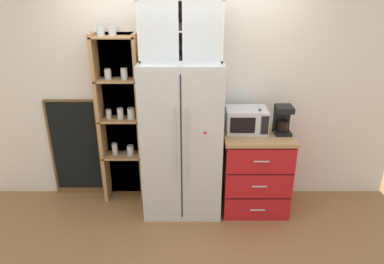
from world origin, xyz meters
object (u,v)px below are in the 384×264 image
object	(u,v)px
refrigerator	(183,139)
bottle_amber	(260,123)
chalkboard_menu	(76,148)
coffee_maker	(283,119)
mug_cream	(258,127)
microwave	(247,120)
mug_navy	(259,130)

from	to	relation	value
refrigerator	bottle_amber	size ratio (longest dim) A/B	6.22
chalkboard_menu	refrigerator	bearing A→B (deg)	-12.68
coffee_maker	chalkboard_menu	xyz separation A→B (m)	(-2.36, 0.27, -0.47)
bottle_amber	refrigerator	bearing A→B (deg)	179.25
refrigerator	coffee_maker	xyz separation A→B (m)	(1.08, 0.02, 0.23)
mug_cream	chalkboard_menu	size ratio (longest dim) A/B	0.10
microwave	bottle_amber	world-z (taller)	bottle_amber
refrigerator	mug_navy	distance (m)	0.83
mug_cream	microwave	bearing A→B (deg)	-174.57
bottle_amber	microwave	bearing A→B (deg)	151.16
microwave	coffee_maker	distance (m)	0.38
microwave	bottle_amber	bearing A→B (deg)	-28.84
refrigerator	coffee_maker	bearing A→B (deg)	0.86
coffee_maker	mug_cream	distance (m)	0.28
coffee_maker	chalkboard_menu	bearing A→B (deg)	173.41
microwave	bottle_amber	distance (m)	0.14
refrigerator	microwave	xyz separation A→B (m)	(0.69, 0.06, 0.20)
mug_cream	coffee_maker	bearing A→B (deg)	-11.99
microwave	coffee_maker	bearing A→B (deg)	-6.28
coffee_maker	mug_cream	bearing A→B (deg)	168.01
mug_navy	chalkboard_menu	size ratio (longest dim) A/B	0.09
mug_cream	bottle_amber	distance (m)	0.11
refrigerator	chalkboard_menu	world-z (taller)	refrigerator
bottle_amber	chalkboard_menu	distance (m)	2.17
microwave	mug_navy	size ratio (longest dim) A/B	3.91
microwave	coffee_maker	xyz separation A→B (m)	(0.38, -0.04, 0.03)
bottle_amber	chalkboard_menu	bearing A→B (deg)	171.90
mug_cream	chalkboard_menu	bearing A→B (deg)	174.08
bottle_amber	mug_navy	bearing A→B (deg)	-82.39
mug_navy	bottle_amber	size ratio (longest dim) A/B	0.41
mug_cream	chalkboard_menu	xyz separation A→B (m)	(-2.10, 0.22, -0.36)
coffee_maker	mug_navy	xyz separation A→B (m)	(-0.25, -0.04, -0.11)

